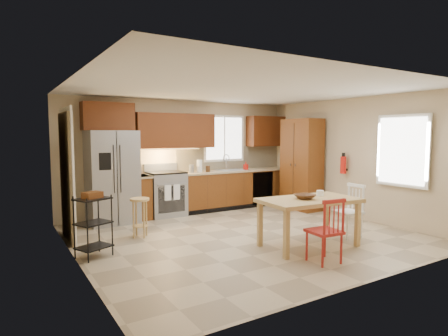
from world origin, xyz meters
TOP-DOWN VIEW (x-y plane):
  - floor at (0.00, 0.00)m, footprint 5.50×5.50m
  - ceiling at (0.00, 0.00)m, footprint 5.50×5.00m
  - wall_back at (0.00, 2.50)m, footprint 5.50×0.02m
  - wall_front at (0.00, -2.50)m, footprint 5.50×0.02m
  - wall_left at (-2.75, 0.00)m, footprint 0.02×5.00m
  - wall_right at (2.75, 0.00)m, footprint 0.02×5.00m
  - refrigerator at (-1.70, 2.12)m, footprint 0.92×0.75m
  - range_stove at (-0.55, 2.19)m, footprint 0.76×0.63m
  - base_cabinet_narrow at (-1.10, 2.20)m, footprint 0.30×0.60m
  - base_cabinet_run at (1.29, 2.20)m, footprint 2.92×0.60m
  - dishwasher at (1.85, 1.91)m, footprint 0.60×0.02m
  - backsplash at (1.29, 2.48)m, footprint 2.92×0.03m
  - upper_over_fridge at (-1.70, 2.33)m, footprint 1.00×0.35m
  - upper_left_block at (-0.25, 2.33)m, footprint 1.80×0.35m
  - upper_right_block at (2.25, 2.33)m, footprint 1.00×0.35m
  - window_back at (1.10, 2.48)m, footprint 1.12×0.04m
  - sink at (1.10, 2.20)m, footprint 0.62×0.46m
  - undercab_glow at (-0.55, 2.30)m, footprint 1.60×0.30m
  - soap_bottle at (1.48, 2.10)m, footprint 0.09×0.09m
  - paper_towel at (0.25, 2.15)m, footprint 0.12×0.12m
  - canister_steel at (0.05, 2.15)m, footprint 0.11×0.11m
  - canister_wood at (0.45, 2.12)m, footprint 0.10×0.10m
  - pantry at (2.43, 1.20)m, footprint 0.50×0.95m
  - fire_extinguisher at (2.63, 0.15)m, footprint 0.12×0.12m
  - window_right at (2.68, -1.15)m, footprint 0.04×1.02m
  - doorway at (-2.67, 1.30)m, footprint 0.04×0.95m
  - dining_table at (0.48, -1.05)m, footprint 1.58×0.98m
  - chair_red at (0.13, -1.70)m, footprint 0.45×0.45m
  - chair_white at (1.43, -1.00)m, footprint 0.45×0.45m
  - table_bowl at (0.39, -1.05)m, footprint 0.33×0.33m
  - table_jar at (0.82, -0.96)m, footprint 0.12×0.12m
  - bar_stool at (-1.59, 0.84)m, footprint 0.42×0.42m
  - utility_cart at (-2.50, 0.16)m, footprint 0.55×0.49m

SIDE VIEW (x-z plane):
  - floor at x=0.00m, z-range 0.00..0.00m
  - bar_stool at x=-1.59m, z-range 0.00..0.67m
  - dining_table at x=0.48m, z-range 0.00..0.74m
  - utility_cart at x=-2.50m, z-range 0.00..0.89m
  - chair_red at x=0.13m, z-range 0.00..0.89m
  - chair_white at x=1.43m, z-range 0.00..0.89m
  - base_cabinet_narrow at x=-1.10m, z-range 0.00..0.90m
  - base_cabinet_run at x=1.29m, z-range 0.00..0.90m
  - dishwasher at x=1.85m, z-range 0.06..0.84m
  - range_stove at x=-0.55m, z-range 0.00..0.92m
  - table_bowl at x=0.39m, z-range 0.71..0.79m
  - table_jar at x=0.82m, z-range 0.71..0.84m
  - sink at x=1.10m, z-range 0.78..0.94m
  - refrigerator at x=-1.70m, z-range 0.00..1.82m
  - canister_wood at x=0.45m, z-range 0.90..1.04m
  - canister_steel at x=0.05m, z-range 0.90..1.08m
  - soap_bottle at x=1.48m, z-range 0.90..1.09m
  - paper_towel at x=0.25m, z-range 0.90..1.18m
  - pantry at x=2.43m, z-range 0.00..2.10m
  - doorway at x=-2.67m, z-range 0.00..2.10m
  - fire_extinguisher at x=2.63m, z-range 0.92..1.28m
  - backsplash at x=1.29m, z-range 0.90..1.45m
  - wall_back at x=0.00m, z-range 0.00..2.50m
  - wall_front at x=0.00m, z-range 0.00..2.50m
  - wall_left at x=-2.75m, z-range 0.00..2.50m
  - wall_right at x=2.75m, z-range 0.00..2.50m
  - undercab_glow at x=-0.55m, z-range 1.43..1.43m
  - window_right at x=2.68m, z-range 0.79..2.11m
  - window_back at x=1.10m, z-range 1.09..2.21m
  - upper_left_block at x=-0.25m, z-range 1.45..2.20m
  - upper_right_block at x=2.25m, z-range 1.45..2.20m
  - upper_over_fridge at x=-1.70m, z-range 1.83..2.38m
  - ceiling at x=0.00m, z-range 2.49..2.51m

